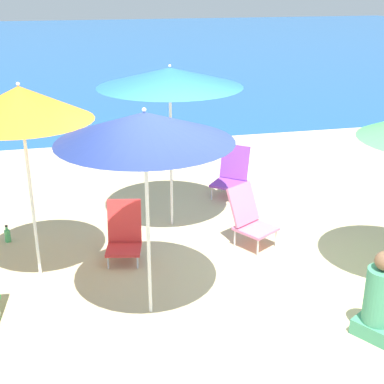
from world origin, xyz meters
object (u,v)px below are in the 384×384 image
at_px(beach_chair_pink, 249,216).
at_px(beach_chair_red, 124,233).
at_px(beach_umbrella_blue, 170,77).
at_px(beach_chair_purple, 232,173).
at_px(person_seated_far, 379,301).
at_px(beach_umbrella_navy, 145,127).
at_px(water_bottle, 7,235).
at_px(beach_umbrella_orange, 20,104).

bearing_deg(beach_chair_pink, beach_chair_red, 148.75).
bearing_deg(beach_chair_red, beach_umbrella_blue, 59.54).
height_order(beach_chair_pink, beach_chair_purple, beach_chair_purple).
bearing_deg(beach_chair_purple, person_seated_far, -46.66).
bearing_deg(beach_umbrella_navy, water_bottle, 128.03).
height_order(beach_umbrella_orange, beach_chair_purple, beach_umbrella_orange).
height_order(person_seated_far, water_bottle, person_seated_far).
distance_m(beach_umbrella_navy, beach_chair_purple, 3.83).
bearing_deg(person_seated_far, beach_chair_pink, 73.82).
height_order(beach_chair_pink, water_bottle, beach_chair_pink).
relative_size(beach_umbrella_blue, beach_chair_purple, 2.81).
bearing_deg(beach_chair_red, beach_chair_pink, 12.11).
distance_m(beach_chair_pink, person_seated_far, 2.23).
distance_m(beach_umbrella_navy, beach_chair_pink, 2.53).
height_order(beach_umbrella_orange, beach_chair_pink, beach_umbrella_orange).
height_order(beach_umbrella_blue, beach_chair_purple, beach_umbrella_blue).
height_order(beach_umbrella_navy, beach_chair_pink, beach_umbrella_navy).
bearing_deg(beach_chair_pink, water_bottle, 134.51).
distance_m(person_seated_far, water_bottle, 4.72).
relative_size(beach_chair_pink, person_seated_far, 0.85).
relative_size(beach_umbrella_navy, beach_chair_purple, 2.72).
bearing_deg(person_seated_far, beach_umbrella_blue, 84.60).
bearing_deg(beach_chair_red, person_seated_far, -32.18).
bearing_deg(beach_chair_red, beach_umbrella_orange, -157.55).
xyz_separation_m(beach_chair_purple, water_bottle, (-3.40, -0.93, -0.29)).
bearing_deg(person_seated_far, water_bottle, 110.28).
xyz_separation_m(beach_umbrella_blue, beach_umbrella_orange, (-1.80, -1.02, -0.04)).
bearing_deg(beach_chair_pink, beach_chair_purple, 49.08).
relative_size(beach_chair_red, water_bottle, 3.10).
distance_m(beach_umbrella_blue, beach_umbrella_navy, 2.18).
bearing_deg(beach_chair_red, water_bottle, 164.00).
distance_m(beach_umbrella_navy, beach_chair_red, 2.08).
distance_m(beach_umbrella_blue, beach_chair_purple, 2.24).
bearing_deg(beach_chair_red, beach_umbrella_navy, -72.21).
distance_m(beach_umbrella_blue, beach_chair_red, 2.08).
relative_size(beach_umbrella_navy, beach_chair_red, 2.95).
relative_size(beach_umbrella_orange, water_bottle, 9.55).
bearing_deg(beach_umbrella_blue, beach_umbrella_orange, -150.49).
distance_m(beach_chair_purple, water_bottle, 3.54).
bearing_deg(beach_chair_purple, beach_umbrella_orange, -107.93).
height_order(beach_umbrella_navy, water_bottle, beach_umbrella_navy).
height_order(beach_umbrella_navy, beach_chair_red, beach_umbrella_navy).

